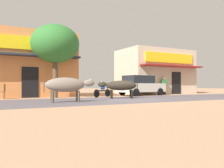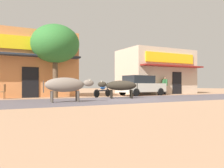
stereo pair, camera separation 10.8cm
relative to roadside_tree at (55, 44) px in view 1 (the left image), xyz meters
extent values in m
plane|color=tan|center=(3.38, -3.83, -3.68)|extent=(80.00, 80.00, 0.00)
cube|color=#5A5358|center=(3.38, -3.83, -3.68)|extent=(72.00, 5.59, 0.00)
cube|color=#DC844A|center=(-2.24, 2.99, -1.29)|extent=(8.44, 4.40, 4.78)
cube|color=yellow|center=(-2.24, 0.73, 0.04)|extent=(6.75, 0.10, 0.90)
cube|color=#262D38|center=(-2.24, 0.34, -0.82)|extent=(8.10, 0.90, 0.12)
cube|color=black|center=(-1.52, 0.76, -2.63)|extent=(1.10, 0.06, 2.10)
cube|color=beige|center=(10.94, 2.99, -1.51)|extent=(7.11, 4.40, 4.35)
cube|color=yellow|center=(10.94, 0.73, -0.29)|extent=(5.69, 0.10, 0.90)
cube|color=maroon|center=(10.94, 0.34, -1.07)|extent=(6.83, 0.90, 0.12)
cube|color=black|center=(11.75, 0.76, -2.63)|extent=(1.10, 0.06, 2.10)
cylinder|color=brown|center=(0.00, 0.00, -2.36)|extent=(0.36, 0.36, 2.65)
ellipsoid|color=#2E6F2E|center=(0.00, 0.00, 0.03)|extent=(3.27, 3.27, 2.62)
cube|color=silver|center=(7.18, 0.03, -3.03)|extent=(4.34, 2.23, 0.70)
cube|color=#1E2328|center=(6.87, -0.01, -2.36)|extent=(2.47, 1.84, 0.64)
cylinder|color=black|center=(8.41, 1.05, -3.38)|extent=(0.62, 0.26, 0.60)
cylinder|color=black|center=(8.63, -0.62, -3.38)|extent=(0.62, 0.26, 0.60)
cylinder|color=black|center=(5.73, 0.69, -3.38)|extent=(0.62, 0.26, 0.60)
cylinder|color=black|center=(5.96, -0.98, -3.38)|extent=(0.62, 0.26, 0.60)
cylinder|color=black|center=(3.79, -0.47, -3.40)|extent=(0.53, 0.33, 0.56)
cylinder|color=black|center=(2.62, -1.09, -3.40)|extent=(0.53, 0.33, 0.56)
cylinder|color=black|center=(3.20, -0.78, -3.22)|extent=(1.22, 0.70, 0.10)
ellipsoid|color=#1E4C99|center=(3.25, -0.76, -3.00)|extent=(0.61, 0.47, 0.28)
cylinder|color=black|center=(3.73, -0.50, -2.95)|extent=(0.06, 0.06, 0.60)
ellipsoid|color=slate|center=(-0.53, -4.29, -2.79)|extent=(2.05, 0.84, 0.74)
ellipsoid|color=slate|center=(0.70, -4.42, -2.70)|extent=(0.59, 0.34, 0.36)
cone|color=beige|center=(0.77, -4.33, -2.52)|extent=(0.06, 0.06, 0.12)
cone|color=beige|center=(0.74, -4.53, -2.52)|extent=(0.06, 0.06, 0.12)
cylinder|color=#4A423B|center=(0.13, -4.14, -3.39)|extent=(0.11, 0.11, 0.58)
cylinder|color=#4A423B|center=(0.09, -4.58, -3.39)|extent=(0.11, 0.11, 0.58)
cylinder|color=#4A423B|center=(-1.15, -4.00, -3.39)|extent=(0.11, 0.11, 0.58)
cylinder|color=#4A423B|center=(-1.20, -4.44, -3.39)|extent=(0.11, 0.11, 0.58)
cylinder|color=#4A423B|center=(-1.57, -4.18, -2.89)|extent=(0.05, 0.05, 0.59)
ellipsoid|color=#2C261D|center=(3.60, -2.83, -2.84)|extent=(2.11, 1.35, 0.64)
ellipsoid|color=#2C261D|center=(2.44, -2.38, -2.76)|extent=(0.62, 0.46, 0.36)
cone|color=beige|center=(2.36, -2.46, -2.58)|extent=(0.06, 0.06, 0.12)
cone|color=beige|center=(2.43, -2.27, -2.58)|extent=(0.06, 0.06, 0.12)
cylinder|color=black|center=(2.91, -2.82, -3.40)|extent=(0.11, 0.11, 0.57)
cylinder|color=black|center=(3.08, -2.38, -3.40)|extent=(0.11, 0.11, 0.57)
cylinder|color=black|center=(4.12, -3.29, -3.40)|extent=(0.11, 0.11, 0.57)
cylinder|color=black|center=(4.30, -2.84, -3.40)|extent=(0.11, 0.11, 0.57)
cylinder|color=black|center=(4.58, -3.21, -2.94)|extent=(0.05, 0.05, 0.51)
cylinder|color=#3F3F47|center=(10.04, 0.57, -3.28)|extent=(0.14, 0.14, 0.80)
cylinder|color=#3F3F47|center=(10.04, 0.39, -3.28)|extent=(0.14, 0.14, 0.80)
cube|color=#33723F|center=(10.04, 0.48, -2.59)|extent=(0.42, 0.29, 0.57)
sphere|color=tan|center=(10.04, 0.48, -2.20)|extent=(0.22, 0.22, 0.22)
cylinder|color=#33723F|center=(10.04, 0.74, -2.56)|extent=(0.09, 0.09, 0.51)
cylinder|color=#33723F|center=(10.04, 0.22, -2.56)|extent=(0.09, 0.09, 0.51)
cube|color=brown|center=(-3.34, 0.12, -3.23)|extent=(0.53, 0.53, 0.05)
cube|color=brown|center=(-3.15, 0.08, -2.98)|extent=(0.14, 0.44, 0.44)
cylinder|color=brown|center=(-3.21, -0.09, -3.47)|extent=(0.04, 0.04, 0.43)
cylinder|color=brown|center=(-3.13, 0.25, -3.47)|extent=(0.04, 0.04, 0.43)
camera|label=1|loc=(-3.83, -15.65, -2.78)|focal=36.61mm
camera|label=2|loc=(-3.73, -15.70, -2.78)|focal=36.61mm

